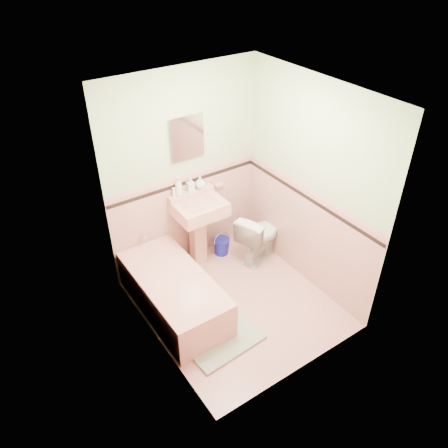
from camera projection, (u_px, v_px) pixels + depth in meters
floor at (236, 304)px, 5.22m from camera, size 2.20×2.20×0.00m
ceiling at (240, 94)px, 3.79m from camera, size 2.20×2.20×0.00m
wall_back at (184, 173)px, 5.26m from camera, size 2.50×0.00×2.50m
wall_front at (313, 275)px, 3.76m from camera, size 2.50×0.00×2.50m
wall_left at (149, 250)px, 4.05m from camera, size 0.00×2.50×2.50m
wall_right at (310, 188)px, 4.97m from camera, size 0.00×2.50×2.50m
wainscot_back at (187, 219)px, 5.62m from camera, size 2.00×0.00×2.00m
wainscot_front at (304, 327)px, 4.14m from camera, size 2.00×0.00×2.00m
wainscot_left at (156, 300)px, 4.43m from camera, size 0.00×2.20×2.20m
wainscot_right at (304, 235)px, 5.34m from camera, size 0.00×2.20×2.20m
accent_back at (185, 183)px, 5.32m from camera, size 2.00×0.00×2.00m
accent_front at (310, 285)px, 3.85m from camera, size 2.00×0.00×2.00m
accent_left at (152, 260)px, 4.13m from camera, size 0.00×2.20×2.20m
accent_right at (308, 198)px, 5.04m from camera, size 0.00×2.20×2.20m
cap_back at (185, 176)px, 5.26m from camera, size 2.00×0.00×2.00m
cap_front at (311, 277)px, 3.79m from camera, size 2.00×0.00×2.00m
cap_left at (151, 252)px, 4.07m from camera, size 0.00×2.20×2.20m
cap_right at (309, 190)px, 4.98m from camera, size 0.00×2.20×2.20m
bathtub at (174, 294)px, 5.03m from camera, size 0.70×1.50×0.45m
tub_faucet at (143, 235)px, 5.29m from camera, size 0.04×0.12×0.04m
sink at (200, 234)px, 5.56m from camera, size 0.60×0.49×0.95m
sink_faucet at (193, 197)px, 5.38m from camera, size 0.02×0.02×0.10m
medicine_cabinet at (187, 137)px, 5.00m from camera, size 0.37×0.04×0.46m
soap_dish at (219, 185)px, 5.62m from camera, size 0.11×0.06×0.04m
soap_bottle_left at (179, 186)px, 5.23m from camera, size 0.10×0.10×0.24m
soap_bottle_mid at (190, 185)px, 5.32m from camera, size 0.09×0.09×0.19m
soap_bottle_right at (200, 182)px, 5.39m from camera, size 0.14×0.14×0.16m
tube at (174, 192)px, 5.23m from camera, size 0.04×0.04×0.12m
toilet at (259, 236)px, 5.75m from camera, size 0.76×0.59×0.68m
bucket at (221, 246)px, 5.94m from camera, size 0.27×0.27×0.22m
bath_mat at (223, 340)px, 4.76m from camera, size 0.83×0.58×0.03m
shoe at (209, 337)px, 4.73m from camera, size 0.18×0.13×0.07m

